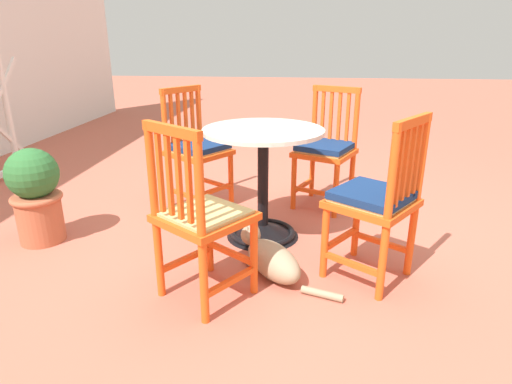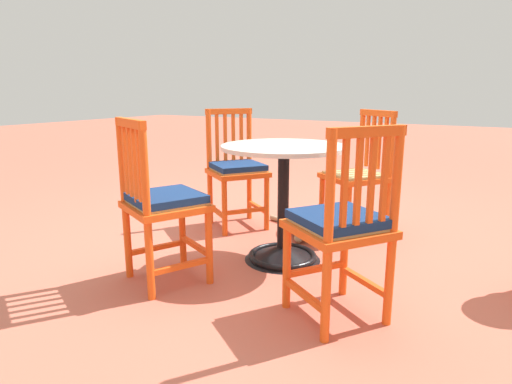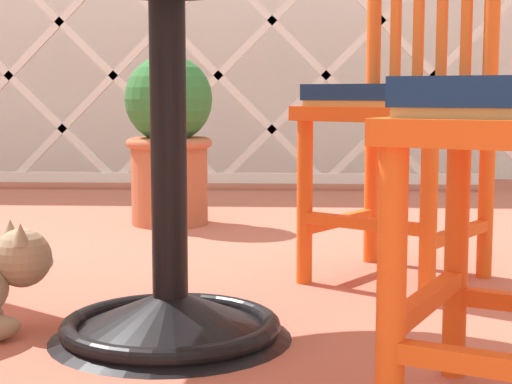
{
  "view_description": "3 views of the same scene",
  "coord_description": "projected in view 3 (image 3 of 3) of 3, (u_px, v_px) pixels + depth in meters",
  "views": [
    {
      "loc": [
        -2.5,
        -0.09,
        1.27
      ],
      "look_at": [
        -0.01,
        0.19,
        0.37
      ],
      "focal_mm": 30.49,
      "sensor_mm": 36.0,
      "label": 1
    },
    {
      "loc": [
        2.49,
        1.35,
        1.05
      ],
      "look_at": [
        0.27,
        0.03,
        0.45
      ],
      "focal_mm": 30.82,
      "sensor_mm": 36.0,
      "label": 2
    },
    {
      "loc": [
        0.4,
        -1.43,
        0.48
      ],
      "look_at": [
        0.31,
        0.31,
        0.27
      ],
      "focal_mm": 58.21,
      "sensor_mm": 36.0,
      "label": 3
    }
  ],
  "objects": [
    {
      "name": "terracotta_planter",
      "position": [
        169.0,
        135.0,
        3.03
      ],
      "size": [
        0.32,
        0.32,
        0.62
      ],
      "color": "#B25B3D",
      "rests_on": "ground_plane"
    },
    {
      "name": "orange_chair_at_corner",
      "position": [
        403.0,
        107.0,
        2.11
      ],
      "size": [
        0.56,
        0.56,
        0.91
      ],
      "color": "#EA5619",
      "rests_on": "ground_plane"
    },
    {
      "name": "ground_plane",
      "position": [
        77.0,
        362.0,
        1.49
      ],
      "size": [
        24.0,
        24.0,
        0.0
      ],
      "primitive_type": "plane",
      "color": "#BC604C"
    },
    {
      "name": "cafe_table",
      "position": [
        169.0,
        196.0,
        1.61
      ],
      "size": [
        0.76,
        0.76,
        0.73
      ],
      "color": "black",
      "rests_on": "ground_plane"
    },
    {
      "name": "lattice_fence_panel",
      "position": [
        219.0,
        75.0,
        4.08
      ],
      "size": [
        3.13,
        0.06,
        1.14
      ],
      "color": "white",
      "rests_on": "ground_plane"
    }
  ]
}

